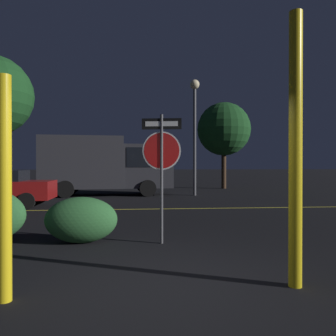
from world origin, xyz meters
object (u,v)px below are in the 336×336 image
object	(u,v)px
street_lamp	(195,115)
delivery_truck	(110,163)
stop_sign	(162,154)
yellow_pole_left	(4,188)
tree_2	(224,129)
passing_car_2	(0,188)
hedge_bush_2	(81,220)
yellow_pole_right	(295,149)

from	to	relation	value
street_lamp	delivery_truck	bearing A→B (deg)	172.53
stop_sign	street_lamp	world-z (taller)	street_lamp
stop_sign	delivery_truck	size ratio (longest dim) A/B	0.38
yellow_pole_left	stop_sign	bearing A→B (deg)	52.81
tree_2	delivery_truck	bearing A→B (deg)	-149.23
yellow_pole_left	street_lamp	xyz separation A→B (m)	(4.47, 13.03, 2.91)
yellow_pole_left	tree_2	world-z (taller)	tree_2
stop_sign	street_lamp	xyz separation A→B (m)	(2.47, 10.40, 2.41)
stop_sign	tree_2	xyz separation A→B (m)	(5.35, 15.34, 2.24)
stop_sign	delivery_truck	world-z (taller)	delivery_truck
passing_car_2	delivery_truck	bearing A→B (deg)	-39.97
hedge_bush_2	street_lamp	world-z (taller)	street_lamp
stop_sign	street_lamp	size ratio (longest dim) A/B	0.43
yellow_pole_left	passing_car_2	distance (m)	9.65
yellow_pole_left	street_lamp	size ratio (longest dim) A/B	0.43
passing_car_2	tree_2	world-z (taller)	tree_2
yellow_pole_left	hedge_bush_2	xyz separation A→B (m)	(0.38, 2.83, -0.84)
stop_sign	passing_car_2	size ratio (longest dim) A/B	0.65
yellow_pole_right	delivery_truck	xyz separation A→B (m)	(-3.53, 13.47, -0.09)
delivery_truck	tree_2	size ratio (longest dim) A/B	1.17
delivery_truck	tree_2	distance (m)	8.84
stop_sign	hedge_bush_2	xyz separation A→B (m)	(-1.62, 0.20, -1.34)
hedge_bush_2	passing_car_2	xyz separation A→B (m)	(-4.02, 6.08, 0.25)
hedge_bush_2	passing_car_2	bearing A→B (deg)	123.46
yellow_pole_right	passing_car_2	size ratio (longest dim) A/B	0.89
stop_sign	passing_car_2	bearing A→B (deg)	141.48
delivery_truck	hedge_bush_2	bearing A→B (deg)	-2.20
stop_sign	passing_car_2	world-z (taller)	stop_sign
street_lamp	tree_2	world-z (taller)	street_lamp
tree_2	hedge_bush_2	bearing A→B (deg)	-114.70
passing_car_2	tree_2	size ratio (longest dim) A/B	0.68
stop_sign	hedge_bush_2	size ratio (longest dim) A/B	1.78
hedge_bush_2	delivery_truck	distance (m)	10.85
yellow_pole_left	delivery_truck	xyz separation A→B (m)	(0.02, 13.61, 0.38)
street_lamp	stop_sign	bearing A→B (deg)	-103.39
hedge_bush_2	delivery_truck	world-z (taller)	delivery_truck
yellow_pole_left	passing_car_2	bearing A→B (deg)	112.21
yellow_pole_right	passing_car_2	bearing A→B (deg)	129.33
yellow_pole_right	street_lamp	world-z (taller)	street_lamp
yellow_pole_left	yellow_pole_right	xyz separation A→B (m)	(3.55, 0.14, 0.47)
stop_sign	hedge_bush_2	bearing A→B (deg)	-177.53
yellow_pole_left	delivery_truck	world-z (taller)	delivery_truck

